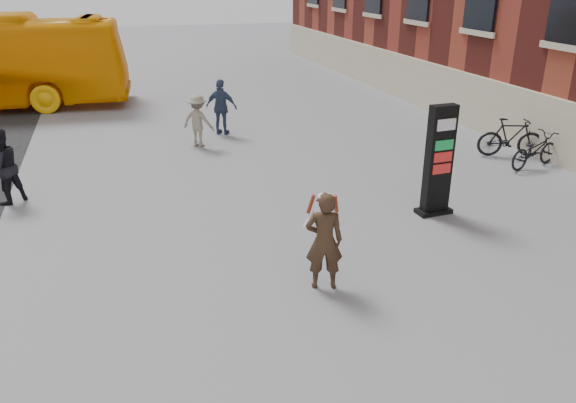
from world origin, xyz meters
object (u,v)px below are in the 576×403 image
object	(u,v)px
woman	(324,240)
bike_7	(511,137)
bike_6	(534,150)
pedestrian_a	(2,167)
pedestrian_b	(198,121)
pedestrian_c	(221,107)
info_pylon	(439,161)

from	to	relation	value
woman	bike_7	world-z (taller)	woman
woman	bike_6	bearing A→B (deg)	-136.52
pedestrian_a	bike_7	size ratio (longest dim) A/B	0.94
woman	pedestrian_b	xyz separation A→B (m)	(-0.69, 9.01, -0.10)
pedestrian_a	pedestrian_b	xyz separation A→B (m)	(5.03, 3.24, -0.09)
woman	pedestrian_c	distance (m)	10.15
info_pylon	bike_6	distance (m)	4.80
bike_6	pedestrian_b	bearing A→B (deg)	45.83
bike_6	bike_7	distance (m)	1.03
pedestrian_c	info_pylon	bearing A→B (deg)	145.31
pedestrian_a	bike_6	bearing A→B (deg)	135.79
pedestrian_a	pedestrian_b	distance (m)	5.98
bike_6	bike_7	world-z (taller)	bike_7
pedestrian_c	bike_6	world-z (taller)	pedestrian_c
info_pylon	pedestrian_c	xyz separation A→B (m)	(-3.24, 7.92, -0.32)
info_pylon	woman	distance (m)	4.16
woman	pedestrian_a	world-z (taller)	pedestrian_a
bike_6	pedestrian_a	bearing A→B (deg)	68.70
pedestrian_a	bike_7	bearing A→B (deg)	140.10
pedestrian_a	woman	bearing A→B (deg)	97.09
pedestrian_b	woman	bearing A→B (deg)	132.68
pedestrian_b	pedestrian_c	world-z (taller)	pedestrian_c
pedestrian_c	woman	bearing A→B (deg)	121.57
woman	pedestrian_b	size ratio (longest dim) A/B	1.09
pedestrian_c	bike_6	bearing A→B (deg)	174.92
pedestrian_b	bike_6	world-z (taller)	pedestrian_b
pedestrian_a	bike_6	world-z (taller)	pedestrian_a
woman	bike_7	distance (m)	9.41
info_pylon	pedestrian_c	distance (m)	8.56
pedestrian_a	bike_7	xyz separation A→B (m)	(13.53, -0.53, -0.32)
pedestrian_a	bike_7	distance (m)	13.54
info_pylon	pedestrian_b	distance (m)	7.99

